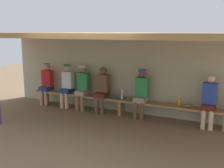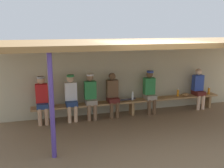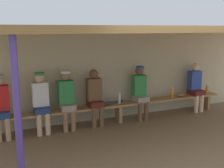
{
  "view_description": "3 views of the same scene",
  "coord_description": "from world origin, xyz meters",
  "px_view_note": "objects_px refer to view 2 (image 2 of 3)",
  "views": [
    {
      "loc": [
        3.04,
        -5.24,
        2.35
      ],
      "look_at": [
        -0.07,
        1.09,
        0.97
      ],
      "focal_mm": 43.28,
      "sensor_mm": 36.0,
      "label": 1
    },
    {
      "loc": [
        -2.72,
        -5.63,
        2.66
      ],
      "look_at": [
        -0.7,
        1.33,
        1.06
      ],
      "focal_mm": 41.27,
      "sensor_mm": 36.0,
      "label": 2
    },
    {
      "loc": [
        -2.77,
        -4.41,
        2.28
      ],
      "look_at": [
        -0.22,
        1.44,
        0.99
      ],
      "focal_mm": 44.43,
      "sensor_mm": 36.0,
      "label": 3
    }
  ],
  "objects_px": {
    "water_bottle_orange": "(209,91)",
    "water_bottle_green": "(178,93)",
    "support_post": "(52,107)",
    "player_with_sunglasses": "(150,90)",
    "player_shirtless_tan": "(199,87)",
    "water_bottle_blue": "(133,96)",
    "bench": "(132,102)",
    "baseball_bat": "(123,100)",
    "baseball_glove_worn": "(185,95)",
    "player_near_post": "(42,98)",
    "player_leftmost": "(113,93)",
    "player_in_red": "(91,94)",
    "player_middle": "(71,96)"
  },
  "relations": [
    {
      "from": "baseball_bat",
      "to": "bench",
      "type": "bearing_deg",
      "value": -9.04
    },
    {
      "from": "bench",
      "to": "water_bottle_orange",
      "type": "bearing_deg",
      "value": -0.48
    },
    {
      "from": "player_shirtless_tan",
      "to": "water_bottle_blue",
      "type": "xyz_separation_m",
      "value": [
        -2.33,
        -0.0,
        -0.14
      ]
    },
    {
      "from": "player_shirtless_tan",
      "to": "water_bottle_blue",
      "type": "bearing_deg",
      "value": -179.89
    },
    {
      "from": "baseball_glove_worn",
      "to": "support_post",
      "type": "bearing_deg",
      "value": -169.7
    },
    {
      "from": "player_in_red",
      "to": "baseball_glove_worn",
      "type": "relative_size",
      "value": 5.6
    },
    {
      "from": "bench",
      "to": "player_with_sunglasses",
      "type": "xyz_separation_m",
      "value": [
        0.6,
        0.0,
        0.36
      ]
    },
    {
      "from": "baseball_glove_worn",
      "to": "baseball_bat",
      "type": "relative_size",
      "value": 0.28
    },
    {
      "from": "support_post",
      "to": "player_in_red",
      "type": "distance_m",
      "value": 2.45
    },
    {
      "from": "water_bottle_blue",
      "to": "water_bottle_green",
      "type": "height_order",
      "value": "water_bottle_blue"
    },
    {
      "from": "water_bottle_blue",
      "to": "water_bottle_green",
      "type": "distance_m",
      "value": 1.6
    },
    {
      "from": "baseball_glove_worn",
      "to": "baseball_bat",
      "type": "height_order",
      "value": "baseball_glove_worn"
    },
    {
      "from": "player_shirtless_tan",
      "to": "baseball_glove_worn",
      "type": "bearing_deg",
      "value": -178.48
    },
    {
      "from": "water_bottle_blue",
      "to": "water_bottle_green",
      "type": "xyz_separation_m",
      "value": [
        1.6,
        0.05,
        -0.01
      ]
    },
    {
      "from": "support_post",
      "to": "player_leftmost",
      "type": "bearing_deg",
      "value": 48.05
    },
    {
      "from": "water_bottle_blue",
      "to": "baseball_glove_worn",
      "type": "distance_m",
      "value": 1.84
    },
    {
      "from": "water_bottle_green",
      "to": "player_in_red",
      "type": "bearing_deg",
      "value": -179.19
    },
    {
      "from": "player_in_red",
      "to": "water_bottle_blue",
      "type": "height_order",
      "value": "player_in_red"
    },
    {
      "from": "bench",
      "to": "baseball_bat",
      "type": "distance_m",
      "value": 0.3
    },
    {
      "from": "baseball_glove_worn",
      "to": "baseball_bat",
      "type": "xyz_separation_m",
      "value": [
        -2.14,
        0.01,
        -0.01
      ]
    },
    {
      "from": "water_bottle_orange",
      "to": "water_bottle_green",
      "type": "bearing_deg",
      "value": 176.58
    },
    {
      "from": "support_post",
      "to": "player_near_post",
      "type": "bearing_deg",
      "value": 94.52
    },
    {
      "from": "player_leftmost",
      "to": "water_bottle_blue",
      "type": "height_order",
      "value": "player_leftmost"
    },
    {
      "from": "player_in_red",
      "to": "water_bottle_green",
      "type": "height_order",
      "value": "player_in_red"
    },
    {
      "from": "player_near_post",
      "to": "baseball_bat",
      "type": "relative_size",
      "value": 1.59
    },
    {
      "from": "water_bottle_green",
      "to": "player_middle",
      "type": "bearing_deg",
      "value": -179.33
    },
    {
      "from": "player_with_sunglasses",
      "to": "water_bottle_blue",
      "type": "distance_m",
      "value": 0.59
    },
    {
      "from": "bench",
      "to": "baseball_bat",
      "type": "bearing_deg",
      "value": -180.0
    },
    {
      "from": "player_middle",
      "to": "water_bottle_orange",
      "type": "xyz_separation_m",
      "value": [
        4.61,
        -0.03,
        -0.17
      ]
    },
    {
      "from": "support_post",
      "to": "water_bottle_orange",
      "type": "distance_m",
      "value": 5.67
    },
    {
      "from": "player_shirtless_tan",
      "to": "player_middle",
      "type": "xyz_separation_m",
      "value": [
        -4.22,
        0.0,
        0.02
      ]
    },
    {
      "from": "player_leftmost",
      "to": "water_bottle_orange",
      "type": "relative_size",
      "value": 5.52
    },
    {
      "from": "support_post",
      "to": "baseball_bat",
      "type": "height_order",
      "value": "support_post"
    },
    {
      "from": "player_near_post",
      "to": "player_in_red",
      "type": "relative_size",
      "value": 1.0
    },
    {
      "from": "player_near_post",
      "to": "water_bottle_green",
      "type": "relative_size",
      "value": 5.51
    },
    {
      "from": "bench",
      "to": "water_bottle_green",
      "type": "height_order",
      "value": "water_bottle_green"
    },
    {
      "from": "player_near_post",
      "to": "water_bottle_blue",
      "type": "height_order",
      "value": "player_near_post"
    },
    {
      "from": "player_leftmost",
      "to": "player_near_post",
      "type": "relative_size",
      "value": 0.99
    },
    {
      "from": "water_bottle_green",
      "to": "baseball_bat",
      "type": "distance_m",
      "value": 1.9
    },
    {
      "from": "player_shirtless_tan",
      "to": "water_bottle_orange",
      "type": "relative_size",
      "value": 5.52
    },
    {
      "from": "water_bottle_green",
      "to": "baseball_bat",
      "type": "height_order",
      "value": "water_bottle_green"
    },
    {
      "from": "water_bottle_orange",
      "to": "baseball_glove_worn",
      "type": "distance_m",
      "value": 0.89
    },
    {
      "from": "water_bottle_blue",
      "to": "baseball_glove_worn",
      "type": "relative_size",
      "value": 1.14
    },
    {
      "from": "water_bottle_orange",
      "to": "baseball_bat",
      "type": "bearing_deg",
      "value": 179.56
    },
    {
      "from": "water_bottle_blue",
      "to": "water_bottle_orange",
      "type": "bearing_deg",
      "value": -0.46
    },
    {
      "from": "player_middle",
      "to": "water_bottle_blue",
      "type": "relative_size",
      "value": 4.93
    },
    {
      "from": "support_post",
      "to": "player_with_sunglasses",
      "type": "height_order",
      "value": "support_post"
    },
    {
      "from": "water_bottle_green",
      "to": "baseball_bat",
      "type": "bearing_deg",
      "value": -178.66
    },
    {
      "from": "support_post",
      "to": "water_bottle_orange",
      "type": "bearing_deg",
      "value": 21.57
    },
    {
      "from": "player_with_sunglasses",
      "to": "player_near_post",
      "type": "bearing_deg",
      "value": 180.0
    }
  ]
}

